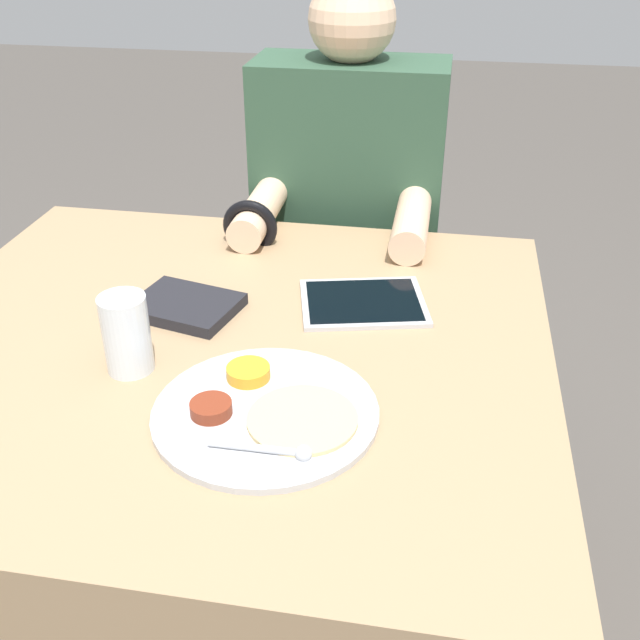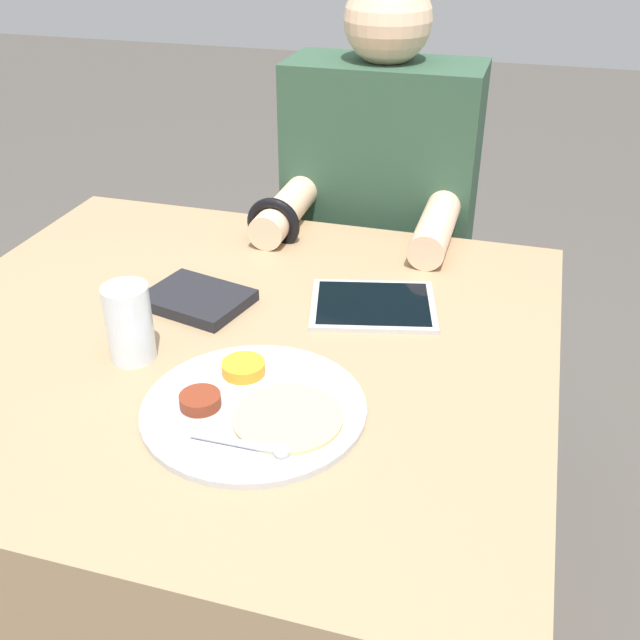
# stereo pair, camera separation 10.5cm
# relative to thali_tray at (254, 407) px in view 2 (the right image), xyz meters

# --- Properties ---
(ground_plane) EXTENTS (12.00, 12.00, 0.00)m
(ground_plane) POSITION_rel_thali_tray_xyz_m (-0.12, 0.17, -0.76)
(ground_plane) COLOR #4C4742
(dining_table) EXTENTS (1.04, 0.96, 0.75)m
(dining_table) POSITION_rel_thali_tray_xyz_m (-0.12, 0.17, -0.38)
(dining_table) COLOR #9E7F5B
(dining_table) RESTS_ON ground_plane
(thali_tray) EXTENTS (0.31, 0.31, 0.03)m
(thali_tray) POSITION_rel_thali_tray_xyz_m (0.00, 0.00, 0.00)
(thali_tray) COLOR #B7BABF
(thali_tray) RESTS_ON dining_table
(red_notebook) EXTENTS (0.19, 0.16, 0.02)m
(red_notebook) POSITION_rel_thali_tray_xyz_m (-0.20, 0.25, 0.00)
(red_notebook) COLOR silver
(red_notebook) RESTS_ON dining_table
(tablet_device) EXTENTS (0.24, 0.21, 0.01)m
(tablet_device) POSITION_rel_thali_tray_xyz_m (0.09, 0.33, -0.00)
(tablet_device) COLOR #B7B7BC
(tablet_device) RESTS_ON dining_table
(person_diner) EXTENTS (0.42, 0.45, 1.23)m
(person_diner) POSITION_rel_thali_tray_xyz_m (-0.00, 0.82, -0.19)
(person_diner) COLOR black
(person_diner) RESTS_ON ground_plane
(drinking_glass) EXTENTS (0.07, 0.07, 0.12)m
(drinking_glass) POSITION_rel_thali_tray_xyz_m (-0.22, 0.08, 0.05)
(drinking_glass) COLOR silver
(drinking_glass) RESTS_ON dining_table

